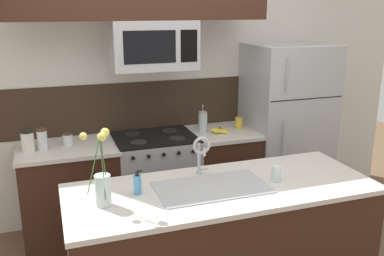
{
  "coord_description": "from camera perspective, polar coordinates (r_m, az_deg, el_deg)",
  "views": [
    {
      "loc": [
        -0.92,
        -2.84,
        2.09
      ],
      "look_at": [
        0.15,
        0.27,
        1.16
      ],
      "focal_mm": 40.0,
      "sensor_mm": 36.0,
      "label": 1
    }
  ],
  "objects": [
    {
      "name": "dish_soap_bottle",
      "position": [
        2.83,
        -7.28,
        -7.47
      ],
      "size": [
        0.06,
        0.05,
        0.16
      ],
      "color": "#4C93C6",
      "rests_on": "island_counter"
    },
    {
      "name": "stove_range",
      "position": [
        4.18,
        -4.86,
        -7.18
      ],
      "size": [
        0.76,
        0.64,
        0.93
      ],
      "color": "#A8AAAF",
      "rests_on": "ground"
    },
    {
      "name": "island_counter",
      "position": [
        3.17,
        3.91,
        -15.31
      ],
      "size": [
        2.13,
        0.82,
        0.91
      ],
      "color": "#381E14",
      "rests_on": "ground"
    },
    {
      "name": "back_counter_left",
      "position": [
        4.08,
        -15.84,
        -8.43
      ],
      "size": [
        0.86,
        0.65,
        0.91
      ],
      "color": "#381E14",
      "rests_on": "ground"
    },
    {
      "name": "storage_jar_tall",
      "position": [
        3.87,
        -21.06,
        -1.63
      ],
      "size": [
        0.11,
        0.11,
        0.19
      ],
      "color": "silver",
      "rests_on": "back_counter_left"
    },
    {
      "name": "flower_vase",
      "position": [
        2.69,
        -11.85,
        -7.43
      ],
      "size": [
        0.17,
        0.16,
        0.49
      ],
      "color": "silver",
      "rests_on": "island_counter"
    },
    {
      "name": "kitchen_sink",
      "position": [
        2.96,
        2.64,
        -9.19
      ],
      "size": [
        0.76,
        0.44,
        0.16
      ],
      "color": "#ADAFB5",
      "rests_on": "island_counter"
    },
    {
      "name": "french_press",
      "position": [
        4.2,
        1.44,
        0.88
      ],
      "size": [
        0.09,
        0.09,
        0.27
      ],
      "color": "silver",
      "rests_on": "back_counter_right"
    },
    {
      "name": "splash_band",
      "position": [
        4.27,
        -6.16,
        2.99
      ],
      "size": [
        3.04,
        0.01,
        0.48
      ],
      "primitive_type": "cube",
      "color": "#332319",
      "rests_on": "rear_partition"
    },
    {
      "name": "rear_partition",
      "position": [
        4.37,
        -2.53,
        5.37
      ],
      "size": [
        5.2,
        0.1,
        2.6
      ],
      "primitive_type": "cube",
      "color": "silver",
      "rests_on": "ground"
    },
    {
      "name": "storage_jar_medium",
      "position": [
        3.87,
        -19.34,
        -1.43
      ],
      "size": [
        0.09,
        0.09,
        0.19
      ],
      "color": "silver",
      "rests_on": "back_counter_left"
    },
    {
      "name": "banana_bunch",
      "position": [
        4.16,
        3.78,
        -0.39
      ],
      "size": [
        0.19,
        0.15,
        0.08
      ],
      "color": "yellow",
      "rests_on": "back_counter_right"
    },
    {
      "name": "back_counter_right",
      "position": [
        4.39,
        3.97,
        -6.09
      ],
      "size": [
        0.65,
        0.65,
        0.91
      ],
      "color": "#381E14",
      "rests_on": "ground"
    },
    {
      "name": "microwave",
      "position": [
        3.84,
        -5.24,
        10.97
      ],
      "size": [
        0.74,
        0.4,
        0.43
      ],
      "color": "#A8AAAF"
    },
    {
      "name": "storage_jar_short",
      "position": [
        3.94,
        -16.23,
        -1.45
      ],
      "size": [
        0.09,
        0.09,
        0.11
      ],
      "color": "silver",
      "rests_on": "back_counter_left"
    },
    {
      "name": "coffee_tin",
      "position": [
        4.35,
        6.26,
        0.71
      ],
      "size": [
        0.08,
        0.08,
        0.11
      ],
      "primitive_type": "cylinder",
      "color": "gold",
      "rests_on": "back_counter_right"
    },
    {
      "name": "refrigerator",
      "position": [
        4.59,
        12.26,
        0.02
      ],
      "size": [
        0.81,
        0.74,
        1.74
      ],
      "color": "#A8AAAF",
      "rests_on": "ground"
    },
    {
      "name": "drinking_glass",
      "position": [
        3.08,
        11.17,
        -5.99
      ],
      "size": [
        0.07,
        0.07,
        0.11
      ],
      "color": "silver",
      "rests_on": "island_counter"
    },
    {
      "name": "sink_faucet",
      "position": [
        3.05,
        1.22,
        -3.02
      ],
      "size": [
        0.14,
        0.14,
        0.31
      ],
      "color": "#B7BABF",
      "rests_on": "island_counter"
    }
  ]
}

